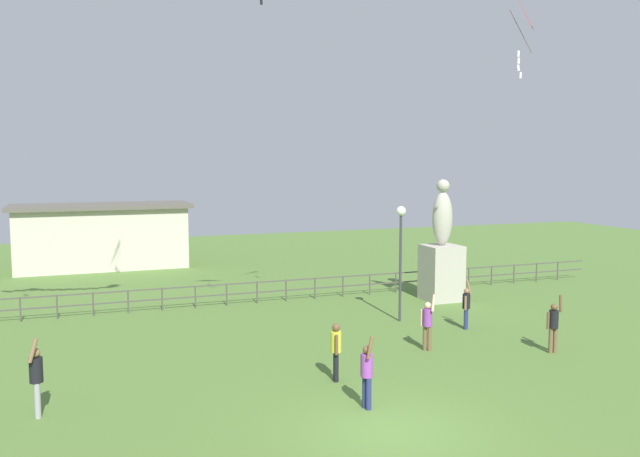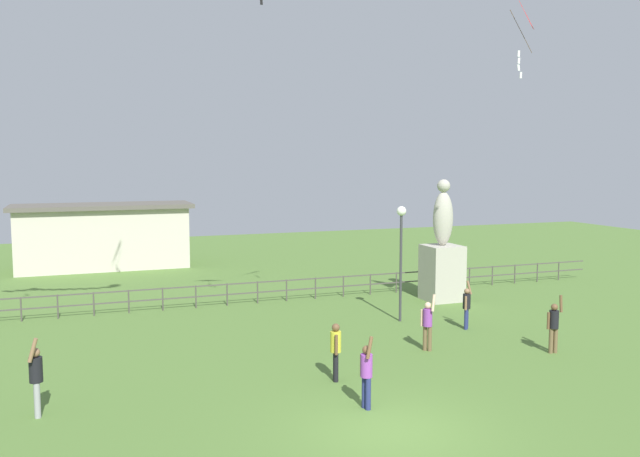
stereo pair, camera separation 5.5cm
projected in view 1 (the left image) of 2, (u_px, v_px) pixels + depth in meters
The scene contains 12 objects.
ground_plane at pixel (392, 431), 14.78m from camera, with size 80.00×80.00×0.00m, color #517533.
statue_monument at pixel (442, 259), 28.51m from camera, with size 1.52×1.52×5.30m.
lamppost at pixel (401, 238), 24.59m from camera, with size 0.36×0.36×4.40m.
person_0 at pixel (336, 348), 18.06m from camera, with size 0.30×0.47×1.63m.
person_1 at pixel (36, 377), 15.50m from camera, with size 0.32×0.52×1.98m.
person_2 at pixel (554, 324), 20.71m from camera, with size 0.48×0.30×1.87m.
person_3 at pixel (466, 305), 23.67m from camera, with size 0.43×0.39×1.76m.
person_4 at pixel (367, 372), 16.02m from camera, with size 0.30×0.50×1.88m.
person_5 at pixel (427, 322), 20.96m from camera, with size 0.39×0.48×1.87m.
kite_1 at pixel (510, 12), 21.01m from camera, with size 1.05×1.05×2.89m.
waterfront_railing at pixel (238, 290), 27.68m from camera, with size 36.01×0.06×0.95m.
pavilion_building at pixel (103, 236), 37.00m from camera, with size 9.80×3.79×3.66m.
Camera 1 is at (-6.48, -12.76, 6.10)m, focal length 36.66 mm.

